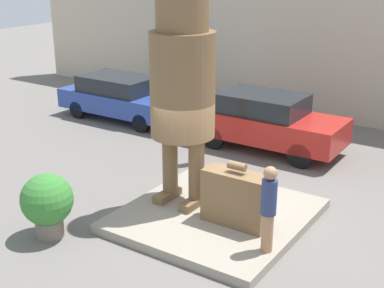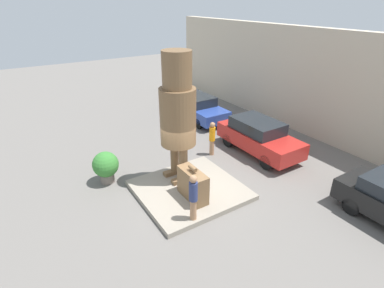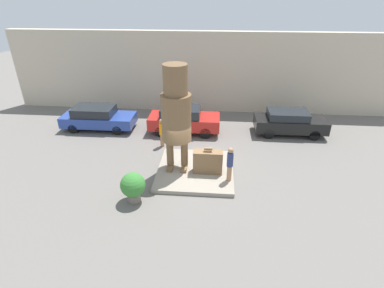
{
  "view_description": "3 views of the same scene",
  "coord_description": "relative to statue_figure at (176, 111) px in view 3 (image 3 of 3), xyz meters",
  "views": [
    {
      "loc": [
        5.32,
        -8.95,
        5.46
      ],
      "look_at": [
        -0.44,
        -0.28,
        1.74
      ],
      "focal_mm": 50.0,
      "sensor_mm": 36.0,
      "label": 1
    },
    {
      "loc": [
        8.35,
        -5.17,
        6.9
      ],
      "look_at": [
        -0.07,
        0.16,
        2.04
      ],
      "focal_mm": 28.0,
      "sensor_mm": 36.0,
      "label": 2
    },
    {
      "loc": [
        0.89,
        -12.57,
        8.13
      ],
      "look_at": [
        -0.17,
        -0.05,
        1.59
      ],
      "focal_mm": 28.0,
      "sensor_mm": 36.0,
      "label": 3
    }
  ],
  "objects": [
    {
      "name": "worker_hivis",
      "position": [
        -1.21,
        2.54,
        -2.26
      ],
      "size": [
        0.29,
        0.29,
        1.7
      ],
      "color": "#A87A56",
      "rests_on": "ground_plane"
    },
    {
      "name": "giant_suitcase",
      "position": [
        1.51,
        -0.29,
        -2.42
      ],
      "size": [
        1.39,
        0.53,
        1.35
      ],
      "color": "brown",
      "rests_on": "pedestal"
    },
    {
      "name": "statue_figure",
      "position": [
        0.0,
        0.0,
        0.0
      ],
      "size": [
        1.38,
        1.38,
        5.11
      ],
      "color": "brown",
      "rests_on": "pedestal"
    },
    {
      "name": "pedestal",
      "position": [
        0.9,
        -0.05,
        -3.09
      ],
      "size": [
        3.7,
        3.9,
        0.2
      ],
      "color": "gray",
      "rests_on": "ground_plane"
    },
    {
      "name": "parked_car_blue",
      "position": [
        -5.76,
        4.63,
        -2.41
      ],
      "size": [
        4.59,
        1.82,
        1.49
      ],
      "color": "#284293",
      "rests_on": "ground_plane"
    },
    {
      "name": "parked_car_red",
      "position": [
        -0.2,
        4.6,
        -2.32
      ],
      "size": [
        4.4,
        1.83,
        1.66
      ],
      "color": "#B2231E",
      "rests_on": "ground_plane"
    },
    {
      "name": "planter_pot",
      "position": [
        -1.55,
        -2.55,
        -2.42
      ],
      "size": [
        1.06,
        1.06,
        1.36
      ],
      "color": "#70665B",
      "rests_on": "ground_plane"
    },
    {
      "name": "building_backdrop",
      "position": [
        0.9,
        8.66,
        -0.38
      ],
      "size": [
        28.0,
        0.6,
        5.62
      ],
      "color": "beige",
      "rests_on": "ground_plane"
    },
    {
      "name": "tourist",
      "position": [
        2.52,
        -0.91,
        -2.06
      ],
      "size": [
        0.29,
        0.29,
        1.7
      ],
      "color": "#A87A56",
      "rests_on": "pedestal"
    },
    {
      "name": "ground_plane",
      "position": [
        0.9,
        -0.05,
        -3.19
      ],
      "size": [
        60.0,
        60.0,
        0.0
      ],
      "primitive_type": "plane",
      "color": "slate"
    },
    {
      "name": "parked_car_black",
      "position": [
        6.37,
        4.87,
        -2.38
      ],
      "size": [
        4.33,
        1.78,
        1.52
      ],
      "color": "black",
      "rests_on": "ground_plane"
    }
  ]
}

